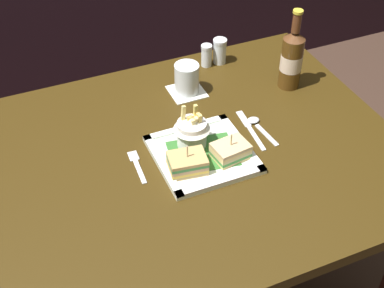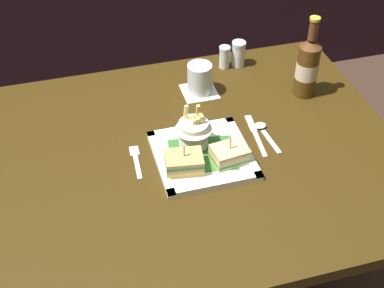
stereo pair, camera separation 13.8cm
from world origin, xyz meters
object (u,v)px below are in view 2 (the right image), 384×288
Objects in this scene: dining_table at (182,189)px; fries_cup at (194,129)px; sandwich_half_right at (230,154)px; spoon at (263,130)px; knife at (255,133)px; sandwich_half_left at (184,163)px; pepper_shaker at (238,55)px; salt_shaker at (224,58)px; water_glass at (200,80)px; beer_bottle at (307,66)px; square_plate at (203,155)px; fork at (136,160)px.

dining_table is 9.98× the size of fries_cup.
sandwich_half_right is 0.16m from spoon.
knife is at bearing -167.53° from spoon.
sandwich_half_left is 1.24× the size of pepper_shaker.
dining_table is 0.19m from fries_cup.
sandwich_half_left is at bearing -158.63° from spoon.
dining_table is at bearing -155.37° from fries_cup.
spoon is 1.60× the size of pepper_shaker.
pepper_shaker is (0.04, 0.33, 0.03)m from spoon.
fries_cup is (0.04, 0.02, 0.19)m from dining_table.
fries_cup is 1.61× the size of salt_shaker.
water_glass reaches higher than dining_table.
knife is at bearing 22.28° from sandwich_half_left.
sandwich_half_right is 0.39m from beer_bottle.
sandwich_half_right reaches higher than salt_shaker.
beer_bottle reaches higher than sandwich_half_left.
square_plate is at bearing -28.84° from dining_table.
pepper_shaker reaches higher than knife.
sandwich_half_left reaches higher than dining_table.
sandwich_half_left is 0.10m from fries_cup.
sandwich_half_left is 0.41× the size of beer_bottle.
sandwich_half_left is 0.81× the size of fork.
water_glass is 0.51× the size of knife.
salt_shaker is at bearing 132.28° from beer_bottle.
square_plate is 0.08m from sandwich_half_left.
salt_shaker is at bearing 44.42° from water_glass.
pepper_shaker is (0.05, -0.00, 0.00)m from salt_shaker.
sandwich_half_right reaches higher than dining_table.
spoon is at bearing 36.85° from sandwich_half_right.
sandwich_half_left is at bearing -119.89° from fries_cup.
sandwich_half_right is at bearing -18.40° from fork.
fries_cup is 0.40m from salt_shaker.
water_glass reaches higher than sandwich_half_right.
water_glass is 0.73× the size of fork.
square_plate is 1.37× the size of knife.
sandwich_half_left is at bearing -34.97° from fork.
salt_shaker is (-0.18, 0.20, -0.06)m from beer_bottle.
fork is at bearing 145.03° from sandwich_half_left.
fries_cup is 0.42m from pepper_shaker.
fork is at bearing -177.10° from fries_cup.
sandwich_half_left is 0.49m from salt_shaker.
knife is at bearing -67.95° from water_glass.
dining_table is at bearing -127.78° from pepper_shaker.
pepper_shaker is at bearing 59.15° from square_plate.
pepper_shaker is (0.29, 0.43, 0.00)m from sandwich_half_left.
water_glass is 0.25m from spoon.
square_plate is 0.20m from spoon.
sandwich_half_right is at bearing -143.15° from spoon.
dining_table is at bearing -173.15° from knife.
beer_bottle is 1.99× the size of fork.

